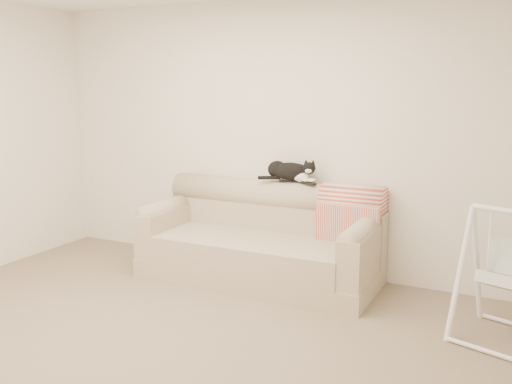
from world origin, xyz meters
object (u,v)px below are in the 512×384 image
Objects in this scene: sofa at (262,242)px; remote_b at (308,183)px; tuxedo_cat at (290,171)px; remote_a at (288,181)px; baby_swing at (507,275)px.

sofa is 0.70m from remote_b.
sofa is at bearing -150.77° from remote_b.
tuxedo_cat reaches higher than sofa.
tuxedo_cat is at bearing 53.81° from sofa.
baby_swing is at bearing -19.25° from remote_a.
tuxedo_cat is 2.13m from baby_swing.
remote_b is 0.18× the size of baby_swing.
remote_b is at bearing -9.90° from tuxedo_cat.
remote_a is (0.16, 0.25, 0.56)m from sofa.
remote_a is 0.10m from tuxedo_cat.
remote_b is 1.92m from baby_swing.
tuxedo_cat is at bearing 160.82° from baby_swing.
remote_b is at bearing 159.84° from baby_swing.
baby_swing is (1.76, -0.64, -0.42)m from remote_b.
tuxedo_cat is (-0.20, 0.03, 0.10)m from remote_b.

